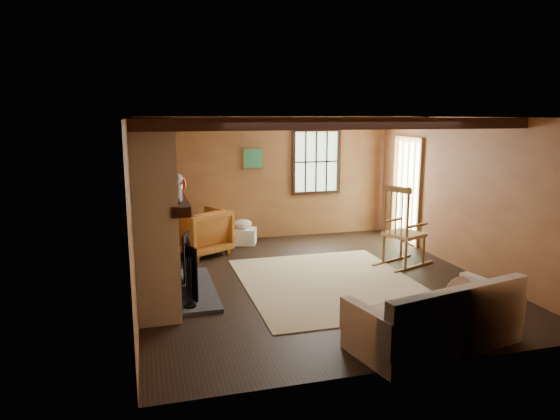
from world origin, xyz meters
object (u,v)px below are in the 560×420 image
object	(u,v)px
fireplace	(156,216)
laundry_basket	(243,236)
sofa	(437,322)
armchair	(200,232)
rocking_chair	(402,232)

from	to	relation	value
fireplace	laundry_basket	xyz separation A→B (m)	(1.63, 2.36, -0.95)
fireplace	sofa	distance (m)	3.78
sofa	laundry_basket	size ratio (longest dim) A/B	3.99
laundry_basket	armchair	size ratio (longest dim) A/B	0.56
sofa	laundry_basket	bearing A→B (deg)	91.49
armchair	fireplace	bearing A→B (deg)	39.44
sofa	armchair	bearing A→B (deg)	102.99
sofa	laundry_basket	xyz separation A→B (m)	(-1.17, 4.76, -0.12)
rocking_chair	sofa	distance (m)	2.95
rocking_chair	sofa	bearing A→B (deg)	135.63
rocking_chair	laundry_basket	distance (m)	3.06
laundry_basket	armchair	distance (m)	1.01
rocking_chair	laundry_basket	size ratio (longest dim) A/B	2.68
fireplace	rocking_chair	bearing A→B (deg)	4.96
rocking_chair	armchair	distance (m)	3.47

